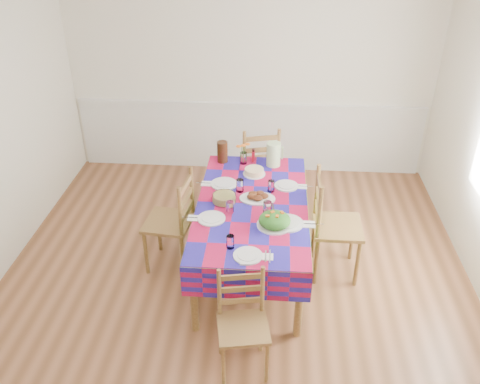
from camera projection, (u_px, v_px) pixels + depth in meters
name	position (u px, v px, depth m)	size (l,w,h in m)	color
room	(233.00, 164.00, 4.03)	(4.58, 5.08, 2.78)	brown
wainscot	(249.00, 134.00, 6.60)	(4.41, 0.06, 0.92)	white
dining_table	(252.00, 211.00, 4.71)	(1.02, 1.90, 0.74)	brown
setting_near_head	(242.00, 250.00, 4.02)	(0.38, 0.25, 0.11)	silver
setting_left_near	(218.00, 214.00, 4.47)	(0.45, 0.27, 0.12)	silver
setting_left_far	(229.00, 184.00, 4.92)	(0.48, 0.28, 0.13)	silver
setting_right_near	(281.00, 218.00, 4.41)	(0.53, 0.31, 0.14)	silver
setting_right_far	(281.00, 186.00, 4.90)	(0.44, 0.25, 0.11)	silver
meat_platter	(257.00, 197.00, 4.72)	(0.34, 0.24, 0.07)	silver
salad_platter	(275.00, 221.00, 4.34)	(0.31, 0.31, 0.13)	silver
pasta_bowl	(224.00, 198.00, 4.67)	(0.22, 0.22, 0.08)	white
cake	(254.00, 172.00, 5.13)	(0.23, 0.23, 0.06)	silver
serving_utensils	(271.00, 210.00, 4.56)	(0.13, 0.30, 0.01)	black
flower_vase	(243.00, 155.00, 5.31)	(0.15, 0.12, 0.24)	white
hot_sauce	(253.00, 155.00, 5.35)	(0.04, 0.04, 0.15)	red
green_pitcher	(273.00, 154.00, 5.26)	(0.15, 0.15, 0.25)	#BCE29F
tea_pitcher	(222.00, 152.00, 5.34)	(0.11, 0.11, 0.23)	black
name_card	(245.00, 264.00, 3.90)	(0.07, 0.02, 0.02)	silver
chair_near	(243.00, 324.00, 3.81)	(0.44, 0.42, 0.86)	brown
chair_far	(258.00, 166.00, 5.82)	(0.54, 0.52, 1.01)	brown
chair_left	(173.00, 222.00, 4.84)	(0.48, 0.49, 1.01)	brown
chair_right	(332.00, 226.00, 4.74)	(0.45, 0.47, 1.06)	brown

